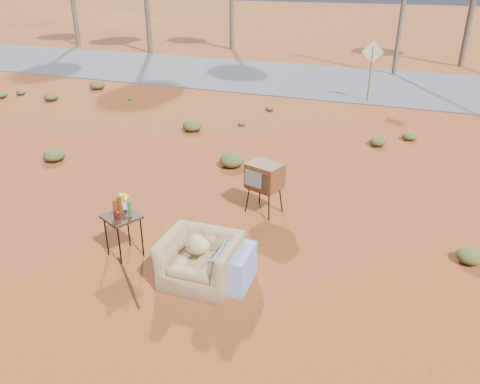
% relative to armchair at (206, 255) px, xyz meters
% --- Properties ---
extents(ground, '(140.00, 140.00, 0.00)m').
position_rel_armchair_xyz_m(ground, '(-0.62, 0.26, -0.47)').
color(ground, '#93401D').
rests_on(ground, ground).
extents(highway, '(140.00, 7.00, 0.04)m').
position_rel_armchair_xyz_m(highway, '(-0.62, 15.26, -0.45)').
color(highway, '#565659').
rests_on(highway, ground).
extents(dirt_mound, '(26.00, 18.00, 2.00)m').
position_rel_armchair_xyz_m(dirt_mound, '(-30.62, 34.26, -0.47)').
color(dirt_mound, brown).
rests_on(dirt_mound, ground).
extents(armchair, '(1.38, 0.91, 1.01)m').
position_rel_armchair_xyz_m(armchair, '(0.00, 0.00, 0.00)').
color(armchair, '#977A52').
rests_on(armchair, ground).
extents(tv_unit, '(0.77, 0.69, 1.04)m').
position_rel_armchair_xyz_m(tv_unit, '(0.09, 2.53, 0.30)').
color(tv_unit, black).
rests_on(tv_unit, ground).
extents(side_table, '(0.71, 0.71, 1.07)m').
position_rel_armchair_xyz_m(side_table, '(-1.63, 0.20, 0.32)').
color(side_table, '#332412').
rests_on(side_table, ground).
extents(rusty_bar, '(1.06, 1.03, 0.04)m').
position_rel_armchair_xyz_m(rusty_bar, '(-1.15, -0.47, -0.45)').
color(rusty_bar, '#4D2914').
rests_on(rusty_bar, ground).
extents(road_sign, '(0.78, 0.06, 2.19)m').
position_rel_armchair_xyz_m(road_sign, '(0.88, 12.26, 1.03)').
color(road_sign, brown).
rests_on(road_sign, ground).
extents(scrub_patch, '(17.49, 8.07, 0.33)m').
position_rel_armchair_xyz_m(scrub_patch, '(-1.45, 4.67, -0.33)').
color(scrub_patch, '#505525').
rests_on(scrub_patch, ground).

